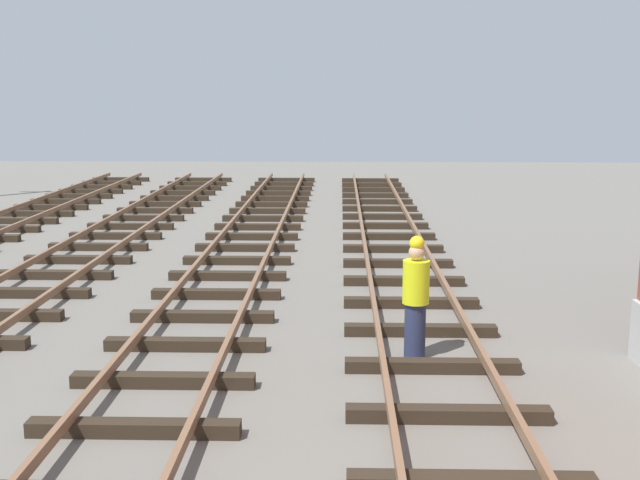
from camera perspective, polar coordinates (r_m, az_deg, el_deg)
track_worker_foreground at (r=11.82m, az=6.95°, el=-4.19°), size 0.40×0.40×1.87m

